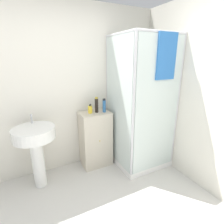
{
  "coord_description": "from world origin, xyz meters",
  "views": [
    {
      "loc": [
        -0.36,
        -0.95,
        1.74
      ],
      "look_at": [
        0.71,
        1.17,
        0.99
      ],
      "focal_mm": 28.0,
      "sensor_mm": 36.0,
      "label": 1
    }
  ],
  "objects_px": {
    "shampoo_bottle_tall_black": "(97,105)",
    "shampoo_bottle_blue": "(104,106)",
    "sink": "(35,143)",
    "soap_dispenser": "(90,109)"
  },
  "relations": [
    {
      "from": "soap_dispenser",
      "to": "shampoo_bottle_blue",
      "type": "height_order",
      "value": "shampoo_bottle_blue"
    },
    {
      "from": "soap_dispenser",
      "to": "sink",
      "type": "bearing_deg",
      "value": -170.0
    },
    {
      "from": "sink",
      "to": "shampoo_bottle_tall_black",
      "type": "relative_size",
      "value": 4.15
    },
    {
      "from": "soap_dispenser",
      "to": "shampoo_bottle_tall_black",
      "type": "bearing_deg",
      "value": -4.1
    },
    {
      "from": "sink",
      "to": "shampoo_bottle_blue",
      "type": "xyz_separation_m",
      "value": [
        1.04,
        0.1,
        0.35
      ]
    },
    {
      "from": "sink",
      "to": "shampoo_bottle_blue",
      "type": "relative_size",
      "value": 4.7
    },
    {
      "from": "shampoo_bottle_tall_black",
      "to": "shampoo_bottle_blue",
      "type": "bearing_deg",
      "value": -20.86
    },
    {
      "from": "shampoo_bottle_tall_black",
      "to": "shampoo_bottle_blue",
      "type": "xyz_separation_m",
      "value": [
        0.11,
        -0.04,
        -0.01
      ]
    },
    {
      "from": "sink",
      "to": "shampoo_bottle_tall_black",
      "type": "height_order",
      "value": "shampoo_bottle_tall_black"
    },
    {
      "from": "shampoo_bottle_blue",
      "to": "soap_dispenser",
      "type": "bearing_deg",
      "value": 166.95
    }
  ]
}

